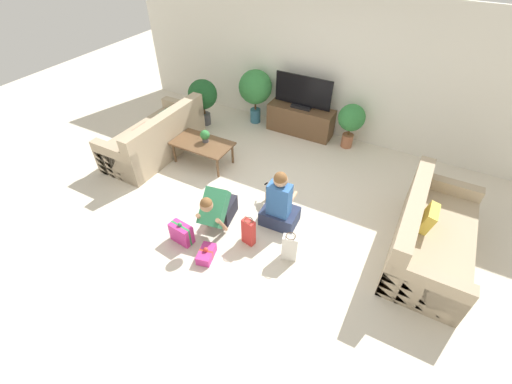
% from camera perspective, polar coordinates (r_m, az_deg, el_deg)
% --- Properties ---
extents(ground_plane, '(16.00, 16.00, 0.00)m').
position_cam_1_polar(ground_plane, '(5.41, 0.71, -2.20)').
color(ground_plane, beige).
extents(wall_back, '(8.40, 0.06, 2.60)m').
position_cam_1_polar(wall_back, '(6.83, 11.90, 19.54)').
color(wall_back, white).
rests_on(wall_back, ground_plane).
extents(sofa_left, '(0.91, 1.96, 0.87)m').
position_cam_1_polar(sofa_left, '(6.66, -16.32, 8.55)').
color(sofa_left, tan).
rests_on(sofa_left, ground_plane).
extents(sofa_right, '(0.91, 1.96, 0.87)m').
position_cam_1_polar(sofa_right, '(5.07, 26.90, -6.68)').
color(sofa_right, tan).
rests_on(sofa_right, ground_plane).
extents(coffee_table, '(1.06, 0.60, 0.42)m').
position_cam_1_polar(coffee_table, '(6.17, -8.93, 7.78)').
color(coffee_table, brown).
rests_on(coffee_table, ground_plane).
extents(tv_console, '(1.32, 0.43, 0.56)m').
position_cam_1_polar(tv_console, '(7.11, 7.40, 11.79)').
color(tv_console, brown).
rests_on(tv_console, ground_plane).
extents(tv, '(1.14, 0.20, 0.64)m').
position_cam_1_polar(tv, '(6.86, 7.81, 15.88)').
color(tv, black).
rests_on(tv, tv_console).
extents(potted_plant_back_right, '(0.50, 0.50, 0.87)m').
position_cam_1_polar(potted_plant_back_right, '(6.68, 15.59, 11.52)').
color(potted_plant_back_right, '#A36042').
rests_on(potted_plant_back_right, ground_plane).
extents(potted_plant_back_left, '(0.68, 0.68, 1.12)m').
position_cam_1_polar(potted_plant_back_left, '(7.23, -0.11, 16.91)').
color(potted_plant_back_left, '#336B84').
rests_on(potted_plant_back_left, ground_plane).
extents(potted_plant_corner_left, '(0.59, 0.59, 0.96)m').
position_cam_1_polar(potted_plant_corner_left, '(7.29, -8.87, 15.56)').
color(potted_plant_corner_left, '#4C4C51').
rests_on(potted_plant_corner_left, ground_plane).
extents(person_kneeling, '(0.45, 0.83, 0.78)m').
position_cam_1_polar(person_kneeling, '(4.89, -6.43, -2.78)').
color(person_kneeling, '#23232D').
rests_on(person_kneeling, ground_plane).
extents(person_sitting, '(0.54, 0.49, 0.97)m').
position_cam_1_polar(person_sitting, '(4.89, 3.97, -2.26)').
color(person_sitting, '#283351').
rests_on(person_sitting, ground_plane).
extents(dog, '(0.45, 0.32, 0.33)m').
position_cam_1_polar(dog, '(5.27, 3.01, -0.30)').
color(dog, black).
rests_on(dog, ground_plane).
extents(gift_box_a, '(0.26, 0.35, 0.19)m').
position_cam_1_polar(gift_box_a, '(4.70, -8.28, -10.18)').
color(gift_box_a, '#CC3389').
rests_on(gift_box_a, ground_plane).
extents(gift_box_b, '(0.34, 0.20, 0.35)m').
position_cam_1_polar(gift_box_b, '(4.90, -12.30, -6.71)').
color(gift_box_b, '#CC3389').
rests_on(gift_box_b, ground_plane).
extents(gift_bag_a, '(0.20, 0.14, 0.44)m').
position_cam_1_polar(gift_bag_a, '(4.72, -1.25, -6.63)').
color(gift_bag_a, red).
rests_on(gift_bag_a, ground_plane).
extents(gift_bag_b, '(0.22, 0.16, 0.43)m').
position_cam_1_polar(gift_bag_b, '(4.56, 5.64, -9.17)').
color(gift_bag_b, white).
rests_on(gift_bag_b, ground_plane).
extents(tabletop_plant, '(0.17, 0.17, 0.22)m').
position_cam_1_polar(tabletop_plant, '(6.10, -8.50, 9.29)').
color(tabletop_plant, '#4C4C51').
rests_on(tabletop_plant, coffee_table).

